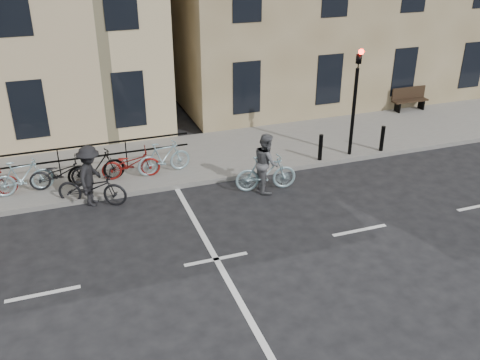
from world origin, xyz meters
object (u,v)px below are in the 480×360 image
object	(u,v)px
bench	(409,98)
cyclist_grey	(266,168)
traffic_light	(356,89)
cyclist_dark	(91,182)

from	to	relation	value
bench	cyclist_grey	xyz separation A→B (m)	(-8.45, -4.66, 0.06)
traffic_light	cyclist_dark	distance (m)	8.88
traffic_light	cyclist_dark	size ratio (longest dim) A/B	1.83
traffic_light	bench	size ratio (longest dim) A/B	2.44
bench	cyclist_dark	xyz separation A→B (m)	(-13.50, -3.83, 0.04)
cyclist_dark	traffic_light	bearing A→B (deg)	-61.85
cyclist_grey	cyclist_dark	bearing A→B (deg)	88.70
traffic_light	cyclist_grey	bearing A→B (deg)	-160.81
bench	traffic_light	bearing A→B (deg)	-144.75
bench	cyclist_grey	distance (m)	9.65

